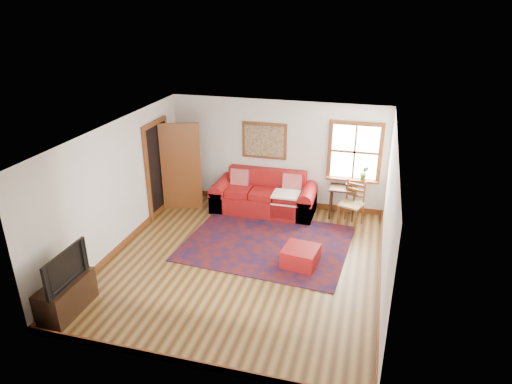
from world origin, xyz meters
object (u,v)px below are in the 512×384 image
(red_leather_sofa, at_px, (264,198))
(media_cabinet, at_px, (66,296))
(red_ottoman, at_px, (301,256))
(side_table, at_px, (343,193))
(ladder_back_chair, at_px, (353,202))

(red_leather_sofa, height_order, media_cabinet, red_leather_sofa)
(red_ottoman, xyz_separation_m, media_cabinet, (-3.31, -2.30, 0.10))
(side_table, bearing_deg, ladder_back_chair, -49.96)
(media_cabinet, bearing_deg, ladder_back_chair, 46.10)
(red_leather_sofa, bearing_deg, side_table, 3.26)
(red_leather_sofa, bearing_deg, ladder_back_chair, -5.02)
(red_ottoman, bearing_deg, side_table, 83.83)
(red_leather_sofa, xyz_separation_m, media_cabinet, (-2.08, -4.42, -0.03))
(red_leather_sofa, relative_size, red_ottoman, 3.80)
(ladder_back_chair, distance_m, media_cabinet, 5.90)
(side_table, height_order, ladder_back_chair, ladder_back_chair)
(ladder_back_chair, bearing_deg, red_ottoman, -111.74)
(red_leather_sofa, height_order, ladder_back_chair, ladder_back_chair)
(ladder_back_chair, bearing_deg, red_leather_sofa, 174.98)
(red_ottoman, bearing_deg, media_cabinet, -137.68)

